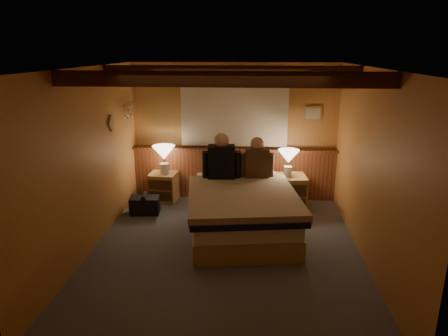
# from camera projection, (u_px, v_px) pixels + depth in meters

# --- Properties ---
(floor) EXTENTS (4.20, 4.20, 0.00)m
(floor) POSITION_uv_depth(u_px,v_px,m) (226.00, 250.00, 5.40)
(floor) COLOR #50545F
(floor) RESTS_ON ground
(ceiling) EXTENTS (4.20, 4.20, 0.00)m
(ceiling) POSITION_uv_depth(u_px,v_px,m) (226.00, 68.00, 4.71)
(ceiling) COLOR #D8A251
(ceiling) RESTS_ON wall_back
(wall_back) EXTENTS (3.60, 0.00, 3.60)m
(wall_back) POSITION_uv_depth(u_px,v_px,m) (234.00, 132.00, 7.06)
(wall_back) COLOR #CA8D48
(wall_back) RESTS_ON floor
(wall_left) EXTENTS (0.00, 4.20, 4.20)m
(wall_left) POSITION_uv_depth(u_px,v_px,m) (88.00, 162.00, 5.18)
(wall_left) COLOR #CA8D48
(wall_left) RESTS_ON floor
(wall_right) EXTENTS (0.00, 4.20, 4.20)m
(wall_right) POSITION_uv_depth(u_px,v_px,m) (371.00, 168.00, 4.92)
(wall_right) COLOR #CA8D48
(wall_right) RESTS_ON floor
(wall_front) EXTENTS (3.60, 0.00, 3.60)m
(wall_front) POSITION_uv_depth(u_px,v_px,m) (206.00, 242.00, 3.05)
(wall_front) COLOR #CA8D48
(wall_front) RESTS_ON floor
(wainscot) EXTENTS (3.60, 0.23, 0.94)m
(wainscot) POSITION_uv_depth(u_px,v_px,m) (234.00, 172.00, 7.20)
(wainscot) COLOR brown
(wainscot) RESTS_ON wall_back
(curtain_window) EXTENTS (2.18, 0.09, 1.11)m
(curtain_window) POSITION_uv_depth(u_px,v_px,m) (234.00, 115.00, 6.90)
(curtain_window) COLOR #4A2312
(curtain_window) RESTS_ON wall_back
(ceiling_beams) EXTENTS (3.60, 1.65, 0.16)m
(ceiling_beams) POSITION_uv_depth(u_px,v_px,m) (227.00, 75.00, 4.88)
(ceiling_beams) COLOR #4A2312
(ceiling_beams) RESTS_ON ceiling
(coat_rail) EXTENTS (0.05, 0.55, 0.24)m
(coat_rail) POSITION_uv_depth(u_px,v_px,m) (128.00, 109.00, 6.55)
(coat_rail) COLOR silver
(coat_rail) RESTS_ON wall_left
(framed_print) EXTENTS (0.30, 0.04, 0.25)m
(framed_print) POSITION_uv_depth(u_px,v_px,m) (313.00, 114.00, 6.84)
(framed_print) COLOR #A07D50
(framed_print) RESTS_ON wall_back
(bed) EXTENTS (1.75, 2.13, 0.66)m
(bed) POSITION_uv_depth(u_px,v_px,m) (242.00, 211.00, 5.81)
(bed) COLOR tan
(bed) RESTS_ON floor
(nightstand_left) EXTENTS (0.50, 0.46, 0.51)m
(nightstand_left) POSITION_uv_depth(u_px,v_px,m) (164.00, 187.00, 7.10)
(nightstand_left) COLOR tan
(nightstand_left) RESTS_ON floor
(nightstand_right) EXTENTS (0.59, 0.54, 0.60)m
(nightstand_right) POSITION_uv_depth(u_px,v_px,m) (289.00, 193.00, 6.69)
(nightstand_right) COLOR tan
(nightstand_right) RESTS_ON floor
(lamp_left) EXTENTS (0.39, 0.39, 0.51)m
(lamp_left) POSITION_uv_depth(u_px,v_px,m) (164.00, 154.00, 6.89)
(lamp_left) COLOR silver
(lamp_left) RESTS_ON nightstand_left
(lamp_right) EXTENTS (0.35, 0.35, 0.45)m
(lamp_right) POSITION_uv_depth(u_px,v_px,m) (288.00, 158.00, 6.48)
(lamp_right) COLOR silver
(lamp_right) RESTS_ON nightstand_right
(person_left) EXTENTS (0.61, 0.26, 0.74)m
(person_left) POSITION_uv_depth(u_px,v_px,m) (222.00, 159.00, 6.23)
(person_left) COLOR black
(person_left) RESTS_ON bed
(person_right) EXTENTS (0.55, 0.25, 0.67)m
(person_right) POSITION_uv_depth(u_px,v_px,m) (257.00, 160.00, 6.29)
(person_right) COLOR #4B321E
(person_right) RESTS_ON bed
(duffel_bag) EXTENTS (0.50, 0.33, 0.34)m
(duffel_bag) POSITION_uv_depth(u_px,v_px,m) (145.00, 205.00, 6.57)
(duffel_bag) COLOR black
(duffel_bag) RESTS_ON floor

